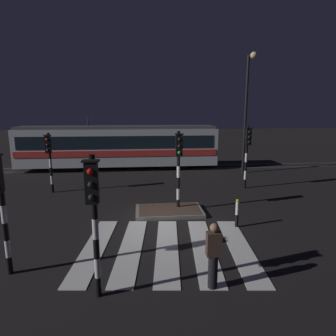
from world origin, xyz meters
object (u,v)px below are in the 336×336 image
Objects in this scene: traffic_light_kerb_mid_left at (94,207)px; traffic_light_corner_far_right at (247,148)px; traffic_light_median_centre at (179,159)px; pedestrian_waiting_at_kerb at (213,256)px; traffic_light_corner_far_left at (49,154)px; street_lamp_trackside_right at (247,101)px; tram at (119,146)px; traffic_light_corner_near_left at (0,195)px; bollard_island_edge at (237,213)px.

traffic_light_kerb_mid_left is 11.54m from traffic_light_corner_far_right.
traffic_light_median_centre is 5.85m from pedestrian_waiting_at_kerb.
street_lamp_trackside_right is at bearing 17.25° from traffic_light_corner_far_left.
traffic_light_median_centre is 9.63m from street_lamp_trackside_right.
traffic_light_kerb_mid_left is 0.97× the size of traffic_light_median_centre.
traffic_light_corner_far_left is 10.06m from traffic_light_kerb_mid_left.
tram is (-0.53, 15.68, -0.51)m from traffic_light_kerb_mid_left.
traffic_light_corner_near_left is 2.81m from traffic_light_kerb_mid_left.
street_lamp_trackside_right is at bearing 52.16° from traffic_light_median_centre.
traffic_light_corner_far_right is 3.20× the size of bollard_island_edge.
traffic_light_median_centre is at bearing 41.22° from traffic_light_corner_near_left.
traffic_light_corner_far_right is (9.53, 7.95, 0.09)m from traffic_light_corner_near_left.
tram reaches higher than traffic_light_kerb_mid_left.
traffic_light_corner_near_left is 12.41m from traffic_light_corner_far_right.
street_lamp_trackside_right is at bearing 66.73° from pedestrian_waiting_at_kerb.
traffic_light_corner_far_left is 0.40× the size of street_lamp_trackside_right.
street_lamp_trackside_right is (1.36, 3.93, 2.68)m from traffic_light_corner_far_right.
street_lamp_trackside_right is at bearing 68.26° from bollard_island_edge.
traffic_light_corner_far_left is at bearing 125.22° from pedestrian_waiting_at_kerb.
bollard_island_edge is (1.87, 3.67, -0.32)m from pedestrian_waiting_at_kerb.
street_lamp_trackside_right is 9.82m from tram.
tram is (2.00, 14.45, -0.50)m from traffic_light_corner_near_left.
traffic_light_corner_far_left is 10.73m from traffic_light_corner_far_right.
tram is (-7.54, 6.50, -0.60)m from traffic_light_corner_far_right.
street_lamp_trackside_right is at bearing 70.90° from traffic_light_corner_far_right.
pedestrian_waiting_at_kerb is (-4.22, -9.04, -1.46)m from traffic_light_corner_far_right.
street_lamp_trackside_right is 7.24× the size of bollard_island_edge.
traffic_light_kerb_mid_left is at bearing -140.78° from bollard_island_edge.
traffic_light_corner_far_right is 2.07× the size of pedestrian_waiting_at_kerb.
street_lamp_trackside_right reaches higher than pedestrian_waiting_at_kerb.
traffic_light_median_centre reaches higher than traffic_light_corner_near_left.
street_lamp_trackside_right is 0.54× the size of tram.
traffic_light_kerb_mid_left is 15.78m from street_lamp_trackside_right.
traffic_light_corner_far_left is at bearing 98.33° from traffic_light_corner_near_left.
traffic_light_kerb_mid_left is 15.69m from tram.
street_lamp_trackside_right is (5.67, 7.30, 2.70)m from traffic_light_median_centre.
traffic_light_corner_far_left is 2.91× the size of bollard_island_edge.
pedestrian_waiting_at_kerb is 1.54× the size of bollard_island_edge.
tram is 8.67× the size of pedestrian_waiting_at_kerb.
traffic_light_corner_far_left is at bearing -116.72° from tram.
traffic_light_corner_far_right is (4.31, 3.38, 0.02)m from traffic_light_median_centre.
traffic_light_corner_near_left is at bearing 154.21° from traffic_light_kerb_mid_left.
traffic_light_corner_far_left is 0.22× the size of tram.
bollard_island_edge is at bearing -111.74° from street_lamp_trackside_right.
traffic_light_corner_far_right reaches higher than traffic_light_kerb_mid_left.
traffic_light_corner_far_right reaches higher than bollard_island_edge.
traffic_light_median_centre is 5.48m from traffic_light_corner_far_right.
traffic_light_corner_far_right is (7.01, 9.17, 0.08)m from traffic_light_kerb_mid_left.
traffic_light_median_centre is (5.22, 4.57, 0.07)m from traffic_light_corner_near_left.
traffic_light_corner_near_left is 1.99× the size of pedestrian_waiting_at_kerb.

